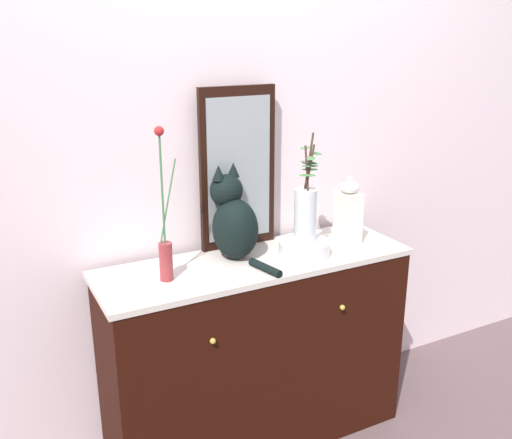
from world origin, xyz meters
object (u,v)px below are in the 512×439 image
at_px(sideboard, 256,352).
at_px(jar_lidded_porcelain, 348,214).
at_px(vase_glass_clear, 306,211).
at_px(mirror_leaning, 238,169).
at_px(vase_slim_green, 165,246).
at_px(cat_sitting, 234,220).
at_px(bowl_porcelain, 304,248).

height_order(sideboard, jar_lidded_porcelain, jar_lidded_porcelain).
height_order(sideboard, vase_glass_clear, vase_glass_clear).
xyz_separation_m(mirror_leaning, vase_slim_green, (-0.41, -0.21, -0.21)).
bearing_deg(sideboard, jar_lidded_porcelain, -2.56).
bearing_deg(vase_glass_clear, jar_lidded_porcelain, 6.41).
bearing_deg(jar_lidded_porcelain, sideboard, 177.44).
xyz_separation_m(cat_sitting, bowl_porcelain, (0.28, -0.12, -0.13)).
distance_m(mirror_leaning, bowl_porcelain, 0.45).
bearing_deg(mirror_leaning, vase_slim_green, -152.90).
relative_size(vase_slim_green, bowl_porcelain, 2.69).
bearing_deg(vase_slim_green, sideboard, 2.92).
distance_m(bowl_porcelain, vase_glass_clear, 0.16).
distance_m(cat_sitting, bowl_porcelain, 0.33).
relative_size(cat_sitting, bowl_porcelain, 1.80).
distance_m(vase_glass_clear, jar_lidded_porcelain, 0.25).
xyz_separation_m(sideboard, vase_glass_clear, (0.21, -0.05, 0.64)).
height_order(cat_sitting, vase_glass_clear, vase_glass_clear).
bearing_deg(bowl_porcelain, vase_slim_green, 177.40).
distance_m(mirror_leaning, vase_slim_green, 0.51).
relative_size(sideboard, vase_glass_clear, 2.92).
bearing_deg(cat_sitting, jar_lidded_porcelain, -9.93).
xyz_separation_m(sideboard, vase_slim_green, (-0.40, -0.02, 0.59)).
bearing_deg(mirror_leaning, sideboard, -93.27).
relative_size(mirror_leaning, vase_glass_clear, 1.52).
distance_m(mirror_leaning, jar_lidded_porcelain, 0.54).
bearing_deg(mirror_leaning, vase_glass_clear, -50.00).
xyz_separation_m(sideboard, cat_sitting, (-0.07, 0.07, 0.61)).
height_order(vase_glass_clear, jar_lidded_porcelain, vase_glass_clear).
relative_size(cat_sitting, vase_glass_clear, 0.86).
relative_size(sideboard, mirror_leaning, 1.92).
bearing_deg(cat_sitting, mirror_leaning, 56.13).
xyz_separation_m(cat_sitting, vase_glass_clear, (0.28, -0.12, 0.03)).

